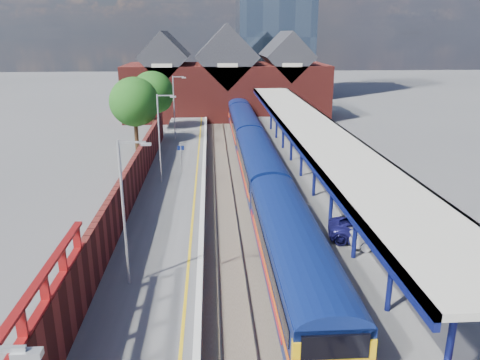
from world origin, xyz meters
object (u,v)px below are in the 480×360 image
object	(u,v)px
platform_sign	(181,155)
parked_car_blue	(370,230)
train	(251,141)
parked_car_dark	(406,233)
lamp_post_c	(161,133)
lamp_post_d	(175,104)
parked_car_silver	(386,237)
lamp_post_b	(126,205)

from	to	relation	value
platform_sign	parked_car_blue	bearing A→B (deg)	-50.52
train	parked_car_dark	xyz separation A→B (m)	(7.01, -21.88, -0.51)
train	lamp_post_c	world-z (taller)	lamp_post_c
parked_car_blue	parked_car_dark	bearing A→B (deg)	-86.60
lamp_post_c	platform_sign	xyz separation A→B (m)	(1.36, 2.00, -2.30)
platform_sign	parked_car_dark	world-z (taller)	platform_sign
lamp_post_c	parked_car_blue	distance (m)	17.94
lamp_post_d	parked_car_dark	distance (m)	32.21
lamp_post_d	platform_sign	bearing A→B (deg)	-84.44
parked_car_dark	train	bearing A→B (deg)	35.54
lamp_post_d	parked_car_silver	world-z (taller)	lamp_post_d
train	platform_sign	size ratio (longest dim) A/B	26.36
lamp_post_b	platform_sign	size ratio (longest dim) A/B	2.80
train	lamp_post_b	bearing A→B (deg)	-107.12
lamp_post_b	platform_sign	xyz separation A→B (m)	(1.36, 18.00, -2.30)
lamp_post_b	parked_car_blue	bearing A→B (deg)	17.19
lamp_post_b	lamp_post_c	size ratio (longest dim) A/B	1.00
lamp_post_b	lamp_post_c	xyz separation A→B (m)	(0.00, 16.00, 0.00)
platform_sign	parked_car_silver	xyz separation A→B (m)	(12.11, -14.96, -1.03)
parked_car_silver	platform_sign	bearing A→B (deg)	43.74
lamp_post_b	parked_car_silver	bearing A→B (deg)	12.73
train	parked_car_blue	xyz separation A→B (m)	(5.05, -21.52, -0.46)
lamp_post_c	parked_car_silver	xyz separation A→B (m)	(13.47, -12.96, -3.33)
lamp_post_d	parked_car_blue	xyz separation A→B (m)	(12.90, -28.01, -3.33)
platform_sign	parked_car_dark	distance (m)	19.75
parked_car_dark	lamp_post_d	bearing A→B (deg)	45.43
lamp_post_c	platform_sign	bearing A→B (deg)	55.74
lamp_post_b	lamp_post_d	bearing A→B (deg)	90.00
train	lamp_post_b	size ratio (longest dim) A/B	9.41
lamp_post_b	platform_sign	bearing A→B (deg)	85.67
lamp_post_c	parked_car_blue	world-z (taller)	lamp_post_c
platform_sign	lamp_post_b	bearing A→B (deg)	-94.33
parked_car_dark	parked_car_silver	bearing A→B (deg)	130.61
train	platform_sign	bearing A→B (deg)	-130.85
train	platform_sign	distance (m)	9.94
lamp_post_c	parked_car_silver	bearing A→B (deg)	-43.88
lamp_post_d	platform_sign	xyz separation A→B (m)	(1.36, -14.00, -2.30)
lamp_post_d	platform_sign	world-z (taller)	lamp_post_d
platform_sign	parked_car_blue	size ratio (longest dim) A/B	0.53
platform_sign	parked_car_dark	bearing A→B (deg)	-46.79
lamp_post_c	platform_sign	distance (m)	3.34
parked_car_silver	parked_car_dark	xyz separation A→B (m)	(1.39, 0.59, -0.05)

